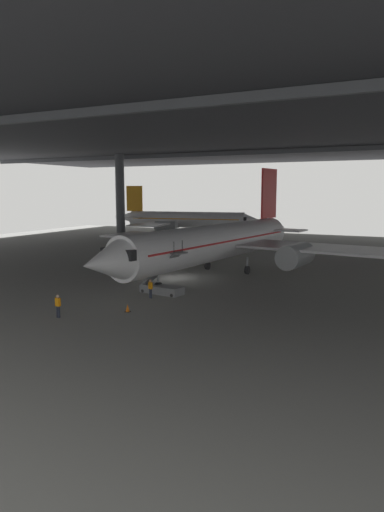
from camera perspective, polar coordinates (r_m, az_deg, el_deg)
The scene contains 8 objects.
ground_plane at distance 46.66m, azimuth -2.16°, elevation -2.80°, with size 110.00×110.00×0.00m, color gray.
hangar_structure at distance 58.77m, azimuth 4.23°, elevation 15.01°, with size 121.00×99.00×16.54m.
airplane_main at distance 48.15m, azimuth 3.18°, elevation 1.73°, with size 36.38×37.39×11.67m.
boarding_stairs at distance 39.75m, azimuth -3.72°, elevation -3.66°, with size 4.39×2.02×4.70m.
crew_worker_near_nose at distance 33.47m, azimuth -16.46°, elevation -5.86°, with size 0.55×0.26×1.66m.
crew_worker_by_stairs at distance 38.03m, azimuth -5.23°, elevation -3.97°, with size 0.50×0.36×1.58m.
airplane_distant at distance 91.70m, azimuth -1.06°, elevation 4.58°, with size 30.81×30.09×9.92m.
traffic_cone_orange at distance 34.11m, azimuth -8.08°, elevation -6.48°, with size 0.36×0.36×0.60m.
Camera 1 is at (21.56, -40.42, 8.86)m, focal length 31.90 mm.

